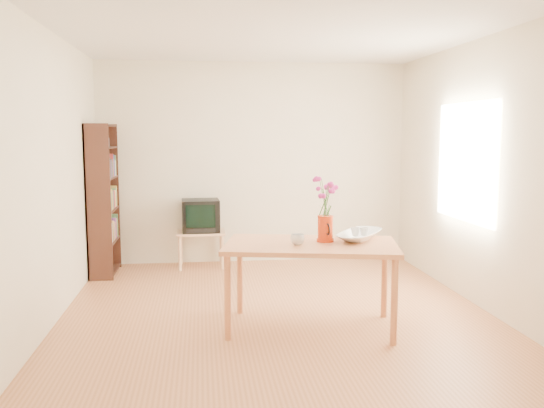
{
  "coord_description": "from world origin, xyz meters",
  "views": [
    {
      "loc": [
        -0.69,
        -5.25,
        1.69
      ],
      "look_at": [
        0.0,
        0.3,
        1.0
      ],
      "focal_mm": 38.0,
      "sensor_mm": 36.0,
      "label": 1
    }
  ],
  "objects": [
    {
      "name": "teacup_b",
      "position": [
        0.75,
        -0.31,
        0.91
      ],
      "size": [
        0.08,
        0.08,
        0.06
      ],
      "primitive_type": "imported",
      "rotation": [
        0.0,
        0.0,
        1.9
      ],
      "color": "white",
      "rests_on": "bowl"
    },
    {
      "name": "bookshelf",
      "position": [
        -1.85,
        1.75,
        0.84
      ],
      "size": [
        0.28,
        0.7,
        1.8
      ],
      "color": "black",
      "rests_on": "ground"
    },
    {
      "name": "teacup_a",
      "position": [
        0.67,
        -0.33,
        0.91
      ],
      "size": [
        0.1,
        0.1,
        0.07
      ],
      "primitive_type": "imported",
      "rotation": [
        0.0,
        0.0,
        0.72
      ],
      "color": "white",
      "rests_on": "bowl"
    },
    {
      "name": "television",
      "position": [
        -0.7,
        1.98,
        0.67
      ],
      "size": [
        0.48,
        0.45,
        0.4
      ],
      "rotation": [
        0.0,
        0.0,
        0.04
      ],
      "color": "black",
      "rests_on": "tv_stand"
    },
    {
      "name": "mug",
      "position": [
        0.11,
        -0.53,
        0.8
      ],
      "size": [
        0.13,
        0.13,
        0.09
      ],
      "primitive_type": "imported",
      "rotation": [
        0.0,
        0.0,
        3.24
      ],
      "color": "white",
      "rests_on": "table"
    },
    {
      "name": "bowl",
      "position": [
        0.71,
        -0.33,
        0.95
      ],
      "size": [
        0.6,
        0.6,
        0.41
      ],
      "primitive_type": "imported",
      "rotation": [
        0.0,
        0.0,
        -0.63
      ],
      "color": "white",
      "rests_on": "table"
    },
    {
      "name": "table",
      "position": [
        0.24,
        -0.47,
        0.67
      ],
      "size": [
        1.6,
        1.12,
        0.75
      ],
      "rotation": [
        0.0,
        0.0,
        -0.21
      ],
      "color": "#C36F42",
      "rests_on": "ground"
    },
    {
      "name": "flowers",
      "position": [
        0.38,
        -0.4,
        1.16
      ],
      "size": [
        0.26,
        0.26,
        0.37
      ],
      "primitive_type": null,
      "color": "#EC37AB",
      "rests_on": "pitcher"
    },
    {
      "name": "room",
      "position": [
        0.03,
        0.0,
        1.3
      ],
      "size": [
        4.5,
        4.5,
        4.5
      ],
      "color": "#AD663D",
      "rests_on": "ground"
    },
    {
      "name": "pitcher",
      "position": [
        0.38,
        -0.4,
        0.86
      ],
      "size": [
        0.15,
        0.23,
        0.23
      ],
      "rotation": [
        0.0,
        0.0,
        0.05
      ],
      "color": "red",
      "rests_on": "table"
    },
    {
      "name": "tv_stand",
      "position": [
        -0.7,
        1.97,
        0.39
      ],
      "size": [
        0.6,
        0.45,
        0.46
      ],
      "color": "tan",
      "rests_on": "ground"
    }
  ]
}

